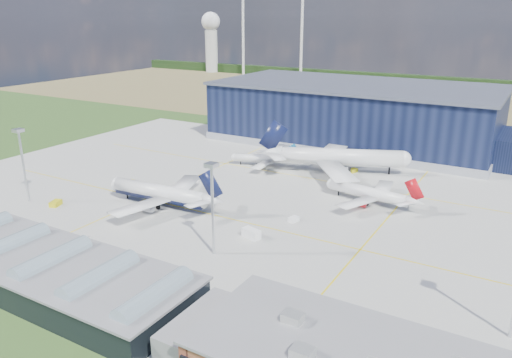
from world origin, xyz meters
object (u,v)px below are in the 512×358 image
airliner_red (368,187)px  gse_tug_b (130,182)px  airliner_navy (159,185)px  airstair (81,246)px  car_b (161,283)px  airliner_widebody (341,148)px  car_a (220,303)px  gse_tug_a (56,203)px  light_mast_center (212,194)px  gse_tug_c (353,171)px  light_mast_west (22,153)px  gse_cart_a (293,219)px  gse_van_c (251,234)px  hangar (360,117)px  airliner_regional (263,154)px

airliner_red → gse_tug_b: airliner_red is taller
airliner_navy → airstair: bearing=93.9°
airliner_navy → gse_tug_b: bearing=-28.4°
car_b → airliner_red: bearing=-19.8°
airliner_widebody → airliner_red: bearing=-76.0°
airliner_widebody → car_a: bearing=-106.0°
airliner_navy → gse_tug_a: 32.33m
light_mast_center → gse_tug_c: size_ratio=6.93×
light_mast_west → light_mast_center: same height
car_a → gse_cart_a: bearing=30.5°
airliner_red → gse_tug_b: bearing=25.4°
gse_tug_c → gse_van_c: gse_van_c is taller
hangar → car_a: bearing=-81.5°
car_a → airliner_regional: bearing=47.4°
hangar → gse_tug_c: 48.68m
light_mast_west → airliner_regional: 83.24m
gse_tug_a → hangar: bearing=47.3°
gse_tug_b → car_b: bearing=-34.9°
airliner_widebody → gse_tug_c: bearing=10.1°
airliner_navy → airliner_red: bearing=-150.7°
gse_tug_a → gse_van_c: bearing=-10.1°
car_b → gse_tug_a: bearing=69.3°
car_a → hangar: bearing=31.2°
airliner_widebody → gse_tug_c: (4.05, 2.65, -8.44)m
gse_tug_a → gse_tug_b: size_ratio=1.37×
gse_tug_b → airstair: size_ratio=0.52×
light_mast_center → gse_van_c: bearing=75.3°
gse_tug_a → light_mast_center: bearing=-21.3°
gse_tug_a → airstair: (31.55, -17.71, 0.92)m
light_mast_west → airliner_red: light_mast_west is taller
airliner_regional → gse_tug_a: (-33.27, -68.29, -3.70)m
airliner_red → gse_tug_a: airliner_red is taller
airliner_regional → gse_tug_c: size_ratio=8.30×
light_mast_west → gse_tug_b: light_mast_west is taller
gse_tug_b → gse_tug_c: bearing=45.6°
airliner_widebody → airstair: bearing=-131.2°
airliner_regional → gse_tug_c: airliner_regional is taller
gse_cart_a → light_mast_center: bearing=-92.6°
gse_tug_a → gse_tug_b: gse_tug_a is taller
light_mast_west → airliner_navy: light_mast_west is taller
airliner_widebody → gse_cart_a: bearing=-106.7°
gse_tug_b → car_a: (69.19, -46.71, 0.03)m
light_mast_center → gse_tug_c: bearing=85.3°
light_mast_west → airliner_widebody: 105.68m
car_b → airliner_navy: bearing=38.7°
airliner_navy → car_b: bearing=127.5°
airliner_widebody → gse_van_c: (0.81, -64.41, -7.94)m
airliner_red → car_a: bearing=92.7°
light_mast_center → airliner_navy: 37.98m
gse_cart_a → airstair: airstair is taller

